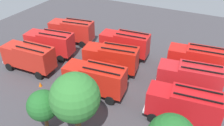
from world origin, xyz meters
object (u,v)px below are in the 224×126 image
object	(u,v)px
fire_truck_3	(189,78)
firefighter_1	(90,31)
fire_truck_4	(111,58)
firefighter_0	(120,39)
fire_truck_0	(196,59)
fire_truck_7	(95,78)
fire_truck_2	(72,30)
tree_1	(75,98)
fire_truck_6	(184,104)
fire_truck_5	(50,43)
tree_2	(43,105)
traffic_cone_0	(40,84)
fire_truck_8	(29,57)
fire_truck_1	(125,43)

from	to	relation	value
fire_truck_3	firefighter_1	size ratio (longest dim) A/B	4.07
fire_truck_4	firefighter_0	world-z (taller)	fire_truck_4
fire_truck_0	fire_truck_7	world-z (taller)	same
fire_truck_2	firefighter_1	distance (m)	3.61
fire_truck_4	tree_1	distance (m)	11.49
fire_truck_7	firefighter_1	bearing A→B (deg)	-62.29
fire_truck_0	fire_truck_6	world-z (taller)	same
fire_truck_5	firefighter_1	bearing A→B (deg)	-110.47
firefighter_0	tree_2	bearing A→B (deg)	-84.20
fire_truck_4	firefighter_1	bearing A→B (deg)	-53.48
fire_truck_0	traffic_cone_0	xyz separation A→B (m)	(16.24, 11.35, -1.85)
tree_1	traffic_cone_0	size ratio (longest dim) A/B	11.44
fire_truck_8	fire_truck_4	bearing A→B (deg)	-157.55
firefighter_0	tree_2	xyz separation A→B (m)	(-1.40, 19.66, 2.14)
fire_truck_2	tree_1	distance (m)	19.88
tree_1	tree_2	size ratio (longest dim) A/B	1.51
fire_truck_6	fire_truck_4	bearing A→B (deg)	-30.89
fire_truck_1	fire_truck_5	bearing A→B (deg)	21.57
firefighter_1	fire_truck_4	bearing A→B (deg)	-45.55
fire_truck_0	fire_truck_2	size ratio (longest dim) A/B	0.99
fire_truck_0	fire_truck_2	xyz separation A→B (m)	(19.50, -0.32, 0.00)
fire_truck_7	fire_truck_1	bearing A→B (deg)	-92.49
firefighter_1	fire_truck_3	bearing A→B (deg)	-24.62
tree_1	fire_truck_0	bearing A→B (deg)	-116.67
tree_2	fire_truck_2	bearing A→B (deg)	-62.93
fire_truck_2	fire_truck_8	world-z (taller)	same
fire_truck_1	fire_truck_8	bearing A→B (deg)	39.31
fire_truck_5	firefighter_1	distance (m)	8.38
fire_truck_2	fire_truck_4	world-z (taller)	same
tree_1	firefighter_1	bearing A→B (deg)	-61.92
fire_truck_3	fire_truck_7	bearing A→B (deg)	20.08
fire_truck_3	fire_truck_7	xyz separation A→B (m)	(9.52, 4.91, 0.00)
fire_truck_2	fire_truck_3	distance (m)	20.12
firefighter_0	tree_1	distance (m)	19.77
fire_truck_1	fire_truck_2	xyz separation A→B (m)	(9.49, -0.36, 0.00)
firefighter_1	tree_1	size ratio (longest dim) A/B	0.27
fire_truck_1	fire_truck_8	xyz separation A→B (m)	(9.69, 9.10, 0.00)
fire_truck_5	traffic_cone_0	distance (m)	7.77
fire_truck_5	fire_truck_7	bearing A→B (deg)	147.94
fire_truck_4	fire_truck_5	bearing A→B (deg)	-7.80
fire_truck_4	fire_truck_6	world-z (taller)	same
fire_truck_4	tree_1	world-z (taller)	tree_1
fire_truck_2	fire_truck_7	world-z (taller)	same
fire_truck_1	traffic_cone_0	xyz separation A→B (m)	(6.22, 11.32, -1.85)
traffic_cone_0	fire_truck_1	bearing A→B (deg)	-118.81
fire_truck_3	fire_truck_4	bearing A→B (deg)	-7.25
fire_truck_0	firefighter_0	size ratio (longest dim) A/B	4.54
fire_truck_8	tree_2	world-z (taller)	tree_2
fire_truck_8	firefighter_0	world-z (taller)	fire_truck_8
fire_truck_0	tree_2	world-z (taller)	tree_2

